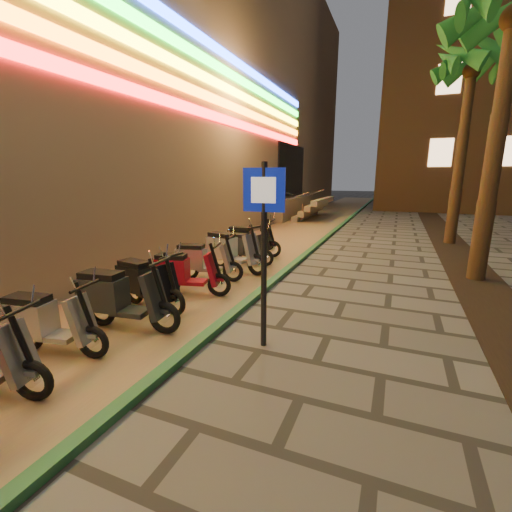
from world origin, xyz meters
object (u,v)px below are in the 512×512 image
at_px(scooter_6, 117,297).
at_px(scooter_8, 183,272).
at_px(scooter_10, 230,250).
at_px(scooter_5, 45,322).
at_px(scooter_9, 201,260).
at_px(scooter_7, 144,282).
at_px(scooter_12, 248,240).
at_px(pedestrian_sign, 264,231).
at_px(scooter_11, 244,247).

bearing_deg(scooter_6, scooter_8, 80.83).
bearing_deg(scooter_10, scooter_5, -82.22).
relative_size(scooter_5, scooter_9, 0.96).
bearing_deg(scooter_7, scooter_12, 98.85).
distance_m(pedestrian_sign, scooter_7, 2.99).
bearing_deg(scooter_5, scooter_7, 76.73).
bearing_deg(scooter_10, scooter_7, -83.49).
bearing_deg(scooter_5, pedestrian_sign, 16.23).
distance_m(scooter_5, scooter_12, 6.73).
distance_m(pedestrian_sign, scooter_10, 4.42).
distance_m(pedestrian_sign, scooter_6, 2.72).
bearing_deg(scooter_9, scooter_12, 77.83).
xyz_separation_m(scooter_6, scooter_10, (0.08, 3.93, 0.02)).
bearing_deg(scooter_7, scooter_11, 95.00).
relative_size(scooter_6, scooter_7, 1.08).
height_order(pedestrian_sign, scooter_8, pedestrian_sign).
bearing_deg(scooter_6, scooter_5, -116.16).
xyz_separation_m(scooter_5, scooter_12, (0.16, 6.73, 0.04)).
bearing_deg(scooter_5, scooter_8, 71.88).
bearing_deg(pedestrian_sign, scooter_12, 111.85).
bearing_deg(scooter_12, pedestrian_sign, -70.71).
bearing_deg(scooter_8, scooter_7, -122.41).
height_order(pedestrian_sign, scooter_6, pedestrian_sign).
bearing_deg(scooter_8, scooter_9, 86.06).
relative_size(pedestrian_sign, scooter_10, 1.44).
distance_m(scooter_7, scooter_9, 1.93).
height_order(pedestrian_sign, scooter_9, pedestrian_sign).
bearing_deg(scooter_7, scooter_9, 96.81).
xyz_separation_m(scooter_6, scooter_9, (-0.15, 2.86, -0.04)).
distance_m(pedestrian_sign, scooter_11, 5.21).
relative_size(scooter_6, scooter_10, 0.96).
bearing_deg(pedestrian_sign, scooter_5, -157.52).
bearing_deg(scooter_8, scooter_12, 78.95).
distance_m(pedestrian_sign, scooter_5, 3.33).
distance_m(scooter_5, scooter_8, 2.86).
xyz_separation_m(scooter_9, scooter_12, (-0.03, 2.85, 0.02)).
relative_size(pedestrian_sign, scooter_8, 1.64).
xyz_separation_m(pedestrian_sign, scooter_10, (-2.34, 3.57, -1.16)).
bearing_deg(pedestrian_sign, scooter_9, 131.71).
xyz_separation_m(pedestrian_sign, scooter_5, (-2.77, -1.38, -1.25)).
height_order(scooter_8, scooter_9, same).
bearing_deg(scooter_10, scooter_6, -78.52).
bearing_deg(scooter_5, scooter_6, 61.23).
distance_m(scooter_6, scooter_10, 3.93).
xyz_separation_m(scooter_6, scooter_7, (-0.24, 0.93, -0.04)).
xyz_separation_m(pedestrian_sign, scooter_12, (-2.60, 5.34, -1.20)).
distance_m(pedestrian_sign, scooter_8, 3.04).
height_order(pedestrian_sign, scooter_11, pedestrian_sign).
bearing_deg(scooter_10, scooter_8, -78.31).
xyz_separation_m(scooter_5, scooter_8, (0.39, 2.83, 0.02)).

